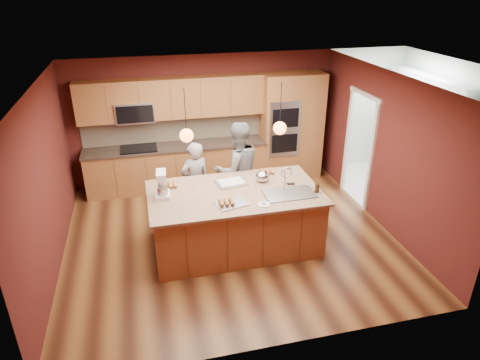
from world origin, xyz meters
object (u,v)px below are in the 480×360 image
object	(u,v)px
mixing_bowl	(262,177)
stand_mixer	(162,186)
island	(236,219)
person_left	(195,182)
person_right	(238,170)

from	to	relation	value
mixing_bowl	stand_mixer	bearing A→B (deg)	-174.69
island	person_left	size ratio (longest dim) A/B	1.81
island	person_right	size ratio (longest dim) A/B	1.50
person_left	mixing_bowl	distance (m)	1.31
mixing_bowl	island	bearing A→B (deg)	-153.05
person_right	mixing_bowl	xyz separation A→B (m)	(0.24, -0.75, 0.19)
island	person_right	world-z (taller)	person_right
mixing_bowl	person_right	bearing A→B (deg)	107.65
person_right	stand_mixer	bearing A→B (deg)	24.24
person_right	mixing_bowl	bearing A→B (deg)	99.11
person_right	stand_mixer	size ratio (longest dim) A/B	4.33
island	person_right	bearing A→B (deg)	74.81
island	person_right	xyz separation A→B (m)	(0.28, 1.01, 0.39)
stand_mixer	person_right	bearing A→B (deg)	37.71
island	mixing_bowl	bearing A→B (deg)	26.95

